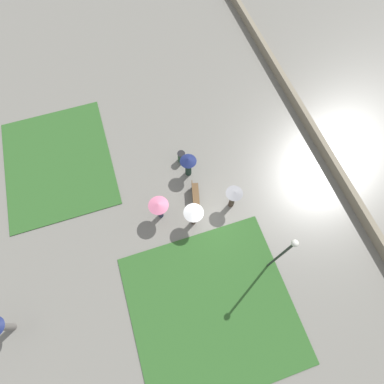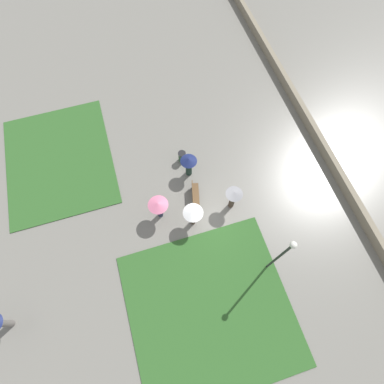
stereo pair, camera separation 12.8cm
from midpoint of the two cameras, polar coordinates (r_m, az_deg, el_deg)
name	(u,v)px [view 1 (the left image)]	position (r m, az deg, el deg)	size (l,w,h in m)	color
ground_plane	(210,214)	(18.38, 3.16, -4.14)	(90.00, 90.00, 0.00)	slate
lawn_patch_near	(212,309)	(17.25, 3.56, -21.28)	(8.26, 8.52, 0.06)	#2D5B26
lawn_patch_far	(58,162)	(21.78, -24.31, 5.22)	(8.43, 6.78, 0.06)	#2D5B26
parapet_wall	(338,172)	(21.23, 25.87, 3.45)	(45.00, 0.35, 0.75)	gray
park_bench	(195,195)	(18.30, 0.29, -0.66)	(1.76, 0.83, 0.90)	brown
lamp_post	(284,253)	(15.00, 16.81, -10.98)	(0.32, 0.32, 5.08)	#2D2D30
trash_bin	(181,157)	(19.61, -2.23, 6.70)	(0.50, 0.50, 0.87)	#335638
crowd_person_pink	(159,207)	(17.07, -6.56, -2.80)	(1.16, 1.16, 1.88)	#282D47
crowd_person_white	(194,214)	(16.73, 0.07, -4.12)	(1.14, 1.14, 1.93)	#47382D
crowd_person_grey	(234,196)	(17.42, 7.73, -0.69)	(0.99, 0.99, 1.98)	#47382D
crowd_person_navy	(188,163)	(18.39, -0.92, 5.47)	(1.02, 1.02, 1.82)	#1E3328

